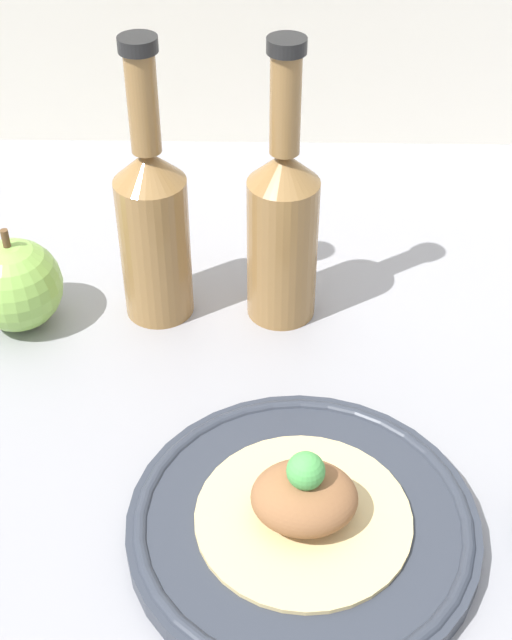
{
  "coord_description": "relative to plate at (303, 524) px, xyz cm",
  "views": [
    {
      "loc": [
        -5.64,
        -50.37,
        54.16
      ],
      "look_at": [
        -6.74,
        4.34,
        9.54
      ],
      "focal_mm": 50.0,
      "sensor_mm": 36.0,
      "label": 1
    }
  ],
  "objects": [
    {
      "name": "ground_plane",
      "position": [
        3.01,
        8.98,
        -3.04
      ],
      "size": [
        180.0,
        110.0,
        4.0
      ],
      "primitive_type": "cube",
      "color": "gray"
    },
    {
      "name": "plate",
      "position": [
        0.0,
        0.0,
        0.0
      ],
      "size": [
        26.03,
        26.03,
        1.96
      ],
      "color": "#2D333D",
      "rests_on": "ground_plane"
    },
    {
      "name": "plated_food",
      "position": [
        -0.0,
        -0.0,
        2.52
      ],
      "size": [
        15.97,
        15.97,
        6.67
      ],
      "color": "#D6BC7F",
      "rests_on": "plate"
    },
    {
      "name": "cider_bottle_left",
      "position": [
        -13.35,
        26.65,
        8.84
      ],
      "size": [
        6.56,
        6.56,
        27.27
      ],
      "color": "olive",
      "rests_on": "ground_plane"
    },
    {
      "name": "cider_bottle_right",
      "position": [
        -1.57,
        26.65,
        8.84
      ],
      "size": [
        6.56,
        6.56,
        27.27
      ],
      "color": "olive",
      "rests_on": "ground_plane"
    },
    {
      "name": "apple",
      "position": [
        -26.36,
        24.34,
        3.36
      ],
      "size": [
        8.8,
        8.8,
        10.48
      ],
      "color": "#84B74C",
      "rests_on": "ground_plane"
    }
  ]
}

